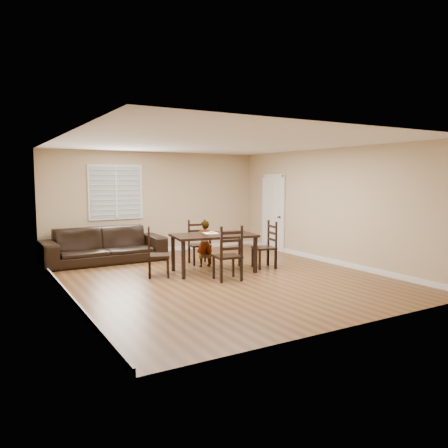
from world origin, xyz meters
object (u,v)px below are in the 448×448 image
(chair_far, at_px, (230,256))
(chair_left, at_px, (153,254))
(sofa, at_px, (104,245))
(child, at_px, (204,244))
(chair_right, at_px, (269,246))
(dining_table, at_px, (214,238))
(donut, at_px, (212,232))
(chair_near, at_px, (198,243))

(chair_far, xyz_separation_m, chair_left, (-1.15, 1.15, -0.04))
(chair_far, distance_m, chair_left, 1.63)
(chair_far, relative_size, sofa, 0.39)
(chair_left, relative_size, child, 0.96)
(chair_right, bearing_deg, dining_table, -87.85)
(chair_right, distance_m, sofa, 3.92)
(dining_table, height_order, donut, donut)
(chair_far, height_order, chair_right, chair_far)
(chair_far, xyz_separation_m, donut, (0.19, 1.11, 0.34))
(donut, distance_m, sofa, 2.77)
(chair_right, bearing_deg, donut, -96.40)
(child, distance_m, donut, 0.54)
(dining_table, distance_m, chair_far, 0.95)
(dining_table, bearing_deg, chair_far, -89.76)
(sofa, bearing_deg, chair_left, -77.33)
(chair_near, xyz_separation_m, child, (-0.07, -0.47, 0.06))
(child, bearing_deg, chair_far, 88.06)
(donut, bearing_deg, child, 83.83)
(chair_near, height_order, chair_far, chair_far)
(donut, bearing_deg, sofa, 131.40)
(dining_table, relative_size, sofa, 0.66)
(chair_near, height_order, sofa, chair_near)
(chair_left, bearing_deg, chair_near, -38.83)
(chair_near, height_order, chair_left, chair_near)
(dining_table, distance_m, child, 0.66)
(chair_near, bearing_deg, chair_right, -40.90)
(sofa, bearing_deg, chair_right, -38.92)
(child, height_order, sofa, child)
(chair_left, relative_size, donut, 8.88)
(dining_table, xyz_separation_m, chair_near, (0.17, 1.09, -0.26))
(child, xyz_separation_m, sofa, (-1.85, 1.62, -0.11))
(child, distance_m, sofa, 2.46)
(dining_table, height_order, chair_near, chair_near)
(child, bearing_deg, sofa, -34.14)
(chair_near, distance_m, donut, 0.98)
(chair_far, bearing_deg, chair_left, -37.44)
(dining_table, height_order, chair_far, chair_far)
(chair_near, xyz_separation_m, chair_left, (-1.47, -0.86, -0.01))
(donut, bearing_deg, chair_right, -17.81)
(chair_near, distance_m, chair_far, 2.03)
(sofa, bearing_deg, chair_far, -63.13)
(chair_left, height_order, chair_right, chair_right)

